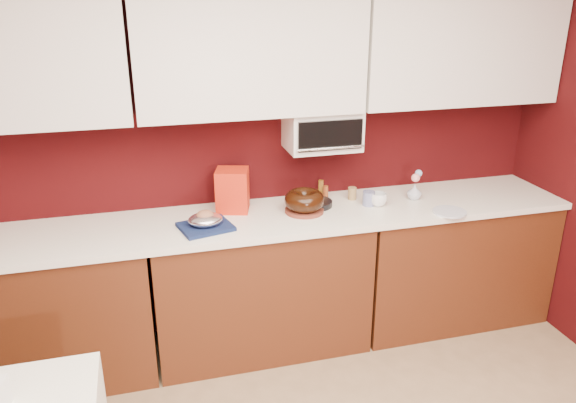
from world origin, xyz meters
The scene contains 26 objects.
wall_back centered at (0.00, 2.25, 1.25)m, with size 4.00×0.02×2.50m, color #380709.
base_cabinet_left centered at (-1.33, 1.94, 0.43)m, with size 1.31×0.58×0.86m, color #512410.
base_cabinet_center centered at (0.00, 1.94, 0.43)m, with size 1.31×0.58×0.86m, color #512410.
base_cabinet_right centered at (1.33, 1.94, 0.43)m, with size 1.31×0.58×0.86m, color #512410.
countertop centered at (0.00, 1.94, 0.88)m, with size 4.00×0.62×0.04m, color white.
upper_cabinet_center centered at (0.00, 2.08, 1.85)m, with size 1.31×0.33×0.70m, color white.
upper_cabinet_right centered at (1.33, 2.08, 1.85)m, with size 1.31×0.33×0.70m, color white.
toaster_oven centered at (0.45, 2.10, 1.38)m, with size 0.45×0.30×0.25m, color white.
toaster_oven_door centered at (0.45, 1.94, 1.38)m, with size 0.40×0.02×0.18m, color black.
toaster_oven_handle centered at (0.45, 1.93, 1.30)m, with size 0.02×0.02×0.42m, color silver.
cake_base centered at (0.29, 1.94, 0.91)m, with size 0.24×0.24×0.02m, color brown.
bundt_cake centered at (0.29, 1.94, 0.98)m, with size 0.25×0.25×0.10m, color black.
navy_towel centered at (-0.33, 1.85, 0.91)m, with size 0.29×0.24×0.02m, color #131F48.
foil_ham_nest centered at (-0.33, 1.85, 0.96)m, with size 0.20×0.17×0.07m, color white.
roasted_ham centered at (-0.33, 1.85, 0.98)m, with size 0.10×0.09×0.07m, color #9F6649.
pandoro_box centered at (-0.13, 2.09, 1.03)m, with size 0.19×0.18×0.27m, color #B10B10.
dark_pan centered at (0.39, 2.02, 0.92)m, with size 0.20×0.20×0.04m, color black.
coffee_mug centered at (0.78, 1.92, 0.95)m, with size 0.09×0.09×0.10m, color white.
blue_jar centered at (0.72, 1.95, 0.95)m, with size 0.08×0.08×0.09m, color navy.
flower_vase centered at (1.05, 1.97, 0.96)m, with size 0.07×0.07×0.11m, color #B4BBCC.
flower_pink centered at (1.05, 1.97, 1.05)m, with size 0.06×0.06×0.06m, color pink.
flower_blue centered at (1.08, 1.99, 1.07)m, with size 0.05×0.05×0.05m, color #8AAEDC.
china_plate centered at (1.15, 1.70, 0.91)m, with size 0.21×0.21×0.01m, color silver.
amber_bottle centered at (0.48, 2.10, 0.95)m, with size 0.03×0.03×0.10m, color brown.
paper_cup centered at (0.66, 2.07, 0.94)m, with size 0.05×0.05×0.08m, color olive.
amber_bottle_tall centered at (0.47, 2.16, 0.96)m, with size 0.03×0.03×0.12m, color brown.
Camera 1 is at (-0.65, -1.14, 2.20)m, focal length 35.00 mm.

